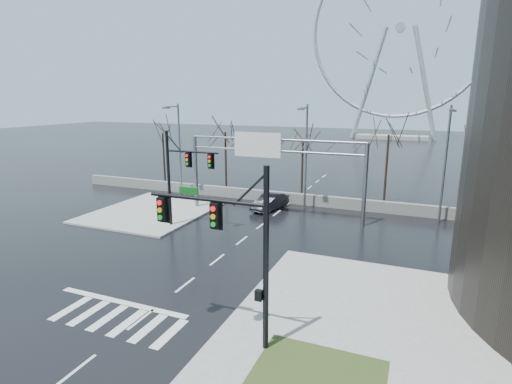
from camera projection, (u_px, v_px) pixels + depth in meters
The scene contains 18 objects.
ground at pixel (185, 285), 23.04m from camera, with size 260.00×260.00×0.00m, color black.
sidewalk_right_ext at pixel (367, 300), 21.15m from camera, with size 12.00×10.00×0.15m, color gray.
sidewalk_far at pixel (154, 211), 37.89m from camera, with size 10.00×12.00×0.15m, color gray.
grass_strip at pixel (317, 377), 15.19m from camera, with size 5.00×4.00×0.02m, color #2B3717.
barrier_wall at pixel (290, 198), 40.95m from camera, with size 52.00×0.50×1.10m, color slate.
signal_mast_near at pixel (235, 239), 16.40m from camera, with size 5.52×0.41×8.00m.
signal_mast_far at pixel (180, 171), 32.18m from camera, with size 4.72×0.41×8.00m.
sign_gantry at pixel (270, 160), 35.49m from camera, with size 16.36×0.40×7.60m.
streetlight_left at pixel (178, 143), 42.49m from camera, with size 0.50×2.55×10.00m.
streetlight_mid at pixel (305, 149), 37.34m from camera, with size 0.50×2.55×10.00m.
streetlight_right at pixel (446, 156), 32.92m from camera, with size 0.50×2.55×10.00m.
tree_far_left at pixel (163, 139), 50.03m from camera, with size 3.50×3.50×7.00m.
tree_left at pixel (225, 139), 46.18m from camera, with size 3.75×3.75×7.50m.
tree_center at pixel (303, 148), 43.95m from camera, with size 3.25×3.25×6.50m.
tree_right at pixel (388, 143), 39.50m from camera, with size 3.90×3.90×7.80m.
tree_far_right at pixel (478, 155), 37.19m from camera, with size 3.40×3.40×6.80m.
ferris_wheel at pixel (400, 35), 100.88m from camera, with size 45.00×6.00×50.91m.
car at pixel (270, 202), 38.58m from camera, with size 1.62×4.65×1.53m, color black.
Camera 1 is at (11.82, -18.09, 10.49)m, focal length 28.00 mm.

